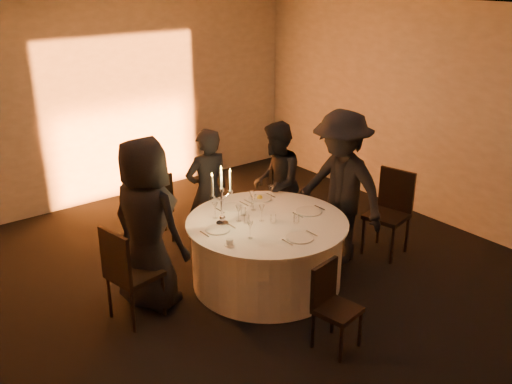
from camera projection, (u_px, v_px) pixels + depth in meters
floor at (267, 281)px, 6.58m from camera, size 7.00×7.00×0.00m
ceiling at (269, 10)px, 5.47m from camera, size 7.00×7.00×0.00m
wall_back at (122, 100)px, 8.59m from camera, size 7.00×0.00×7.00m
wall_right at (439, 115)px, 7.73m from camera, size 0.00×7.00×7.00m
uplighter_fixture at (138, 195)px, 8.91m from camera, size 0.25×0.12×0.10m
banquet_table at (267, 252)px, 6.44m from camera, size 1.80×1.80×0.77m
chair_left at (127, 270)px, 5.65m from camera, size 0.53×0.53×1.04m
chair_back_left at (155, 203)px, 7.36m from camera, size 0.51×0.51×0.96m
chair_back_right at (266, 194)px, 7.66m from camera, size 0.59×0.59×0.96m
chair_right at (391, 207)px, 7.08m from camera, size 0.55×0.55×1.06m
chair_front at (332, 302)px, 5.33m from camera, size 0.43×0.43×0.85m
guest_left at (147, 224)px, 5.84m from camera, size 0.85×1.05×1.85m
guest_back_left at (208, 192)px, 7.02m from camera, size 0.61×0.42×1.60m
guest_back_right at (276, 183)px, 7.31m from camera, size 0.97×0.97×1.59m
guest_right at (340, 188)px, 6.74m from camera, size 0.82×1.28×1.88m
plate_left at (218, 230)px, 6.07m from camera, size 0.36×0.26×0.01m
plate_back_left at (232, 207)px, 6.63m from camera, size 0.35×0.27×0.01m
plate_back_right at (260, 198)px, 6.87m from camera, size 0.35×0.28×0.08m
plate_right at (309, 211)px, 6.52m from camera, size 0.36×0.30×0.01m
plate_front at (300, 238)px, 5.89m from camera, size 0.36×0.29×0.01m
coffee_cup at (230, 242)px, 5.74m from camera, size 0.11×0.11×0.07m
candelabra at (222, 204)px, 6.12m from camera, size 0.29×0.14×0.68m
wine_glass_a at (253, 199)px, 6.52m from camera, size 0.07×0.07×0.19m
wine_glass_b at (271, 190)px, 6.78m from camera, size 0.07×0.07×0.19m
wine_glass_c at (262, 210)px, 6.23m from camera, size 0.07×0.07×0.19m
wine_glass_d at (215, 207)px, 6.30m from camera, size 0.07×0.07×0.19m
wine_glass_e at (239, 210)px, 6.23m from camera, size 0.07×0.07×0.19m
wine_glass_f at (250, 226)px, 5.84m from camera, size 0.07×0.07×0.19m
wine_glass_g at (252, 196)px, 6.61m from camera, size 0.07×0.07×0.19m
tumbler_a at (243, 212)px, 6.42m from camera, size 0.07×0.07×0.09m
tumbler_b at (273, 219)px, 6.23m from camera, size 0.07×0.07×0.09m
tumbler_c at (296, 219)px, 6.23m from camera, size 0.07×0.07×0.09m
tumbler_d at (247, 219)px, 6.22m from camera, size 0.07×0.07×0.09m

